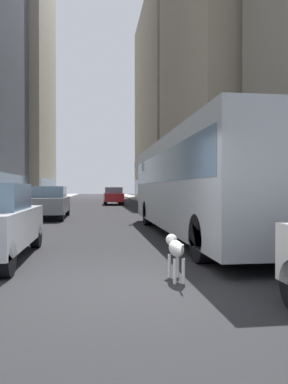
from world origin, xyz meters
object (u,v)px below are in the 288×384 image
(dalmatian_dog, at_px, (175,249))
(car_grey_wagon, at_px, (49,202))
(transit_bus, at_px, (198,180))
(car_red_coupe, at_px, (113,196))

(dalmatian_dog, bearing_deg, car_grey_wagon, 105.74)
(transit_bus, height_order, car_red_coupe, transit_bus)
(car_grey_wagon, bearing_deg, dalmatian_dog, -74.26)
(car_red_coupe, bearing_deg, car_grey_wagon, -104.67)
(car_grey_wagon, height_order, car_red_coupe, same)
(car_grey_wagon, relative_size, dalmatian_dog, 4.81)
(transit_bus, relative_size, car_red_coupe, 2.61)
(transit_bus, relative_size, dalmatian_dog, 11.98)
(transit_bus, height_order, dalmatian_dog, transit_bus)
(car_grey_wagon, bearing_deg, transit_bus, -53.33)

